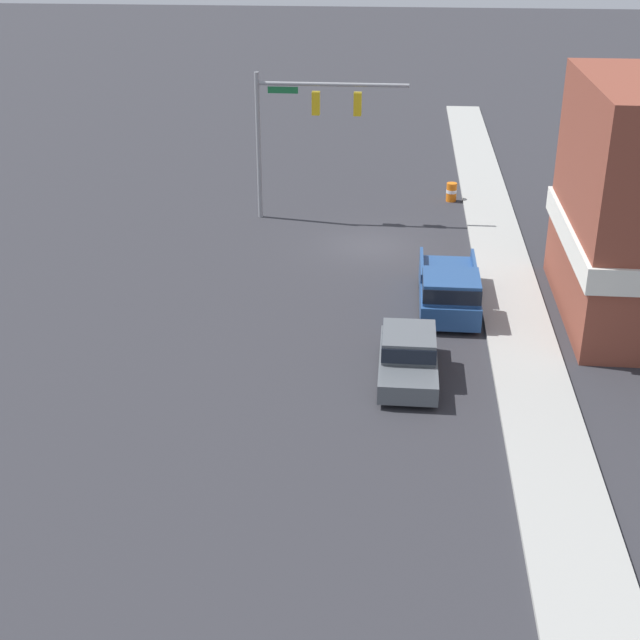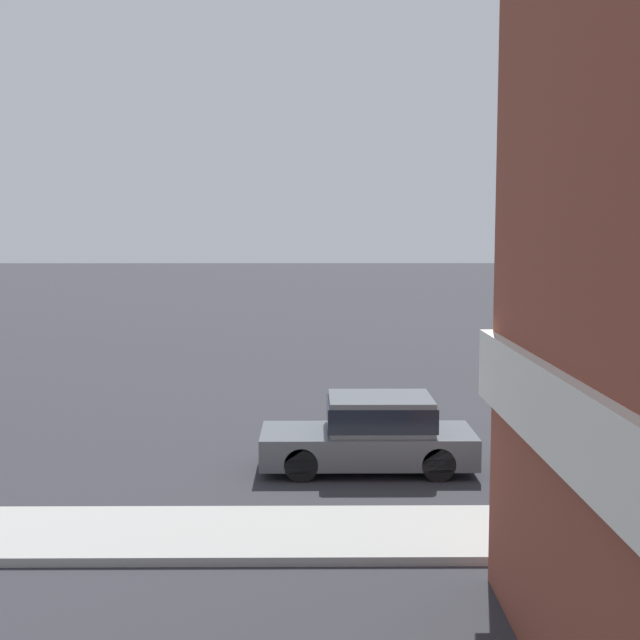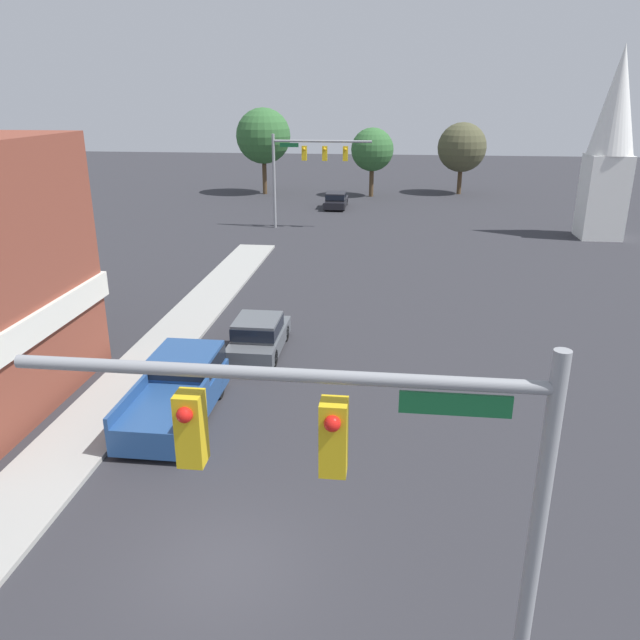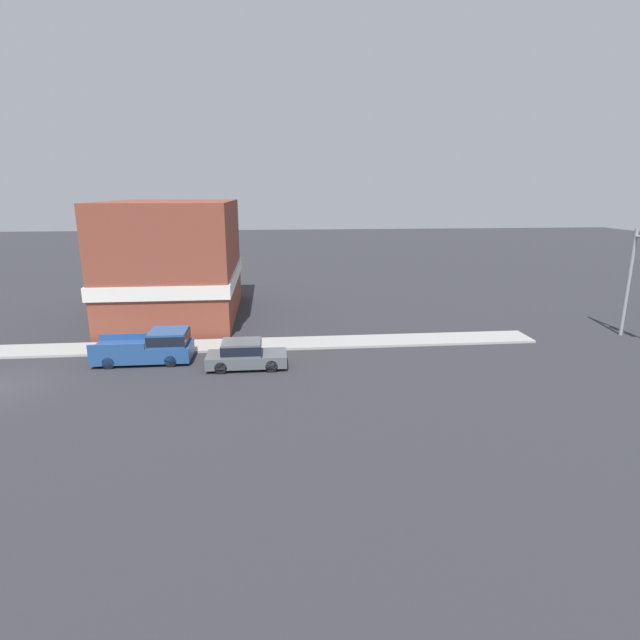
# 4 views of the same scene
# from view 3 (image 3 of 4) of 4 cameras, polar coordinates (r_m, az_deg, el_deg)

# --- Properties ---
(ground_plane) EXTENTS (200.00, 200.00, 0.00)m
(ground_plane) POSITION_cam_3_polar(r_m,az_deg,el_deg) (14.88, -8.83, -21.39)
(ground_plane) COLOR #2D2D33
(near_signal_assembly) EXTENTS (7.08, 0.49, 6.92)m
(near_signal_assembly) POSITION_cam_3_polar(r_m,az_deg,el_deg) (8.56, 5.04, -14.12)
(near_signal_assembly) COLOR gray
(near_signal_assembly) RESTS_ON ground
(far_signal_assembly) EXTENTS (7.43, 0.49, 7.00)m
(far_signal_assembly) POSITION_cam_3_polar(r_m,az_deg,el_deg) (47.93, -1.23, 14.43)
(far_signal_assembly) COLOR gray
(far_signal_assembly) RESTS_ON ground
(car_lead) EXTENTS (1.85, 4.28, 1.51)m
(car_lead) POSITION_cam_3_polar(r_m,az_deg,el_deg) (24.88, -5.63, -1.33)
(car_lead) COLOR black
(car_lead) RESTS_ON ground
(car_distant) EXTENTS (1.83, 4.79, 1.41)m
(car_distant) POSITION_cam_3_polar(r_m,az_deg,el_deg) (57.62, 1.48, 10.94)
(car_distant) COLOR black
(car_distant) RESTS_ON ground
(pickup_truck_parked) EXTENTS (2.14, 5.27, 1.80)m
(pickup_truck_parked) POSITION_cam_3_polar(r_m,az_deg,el_deg) (20.66, -12.76, -6.04)
(pickup_truck_parked) COLOR black
(pickup_truck_parked) RESTS_ON ground
(church_steeple) EXTENTS (3.07, 3.07, 12.95)m
(church_steeple) POSITION_cam_3_polar(r_m,az_deg,el_deg) (48.81, 25.10, 14.65)
(church_steeple) COLOR white
(church_steeple) RESTS_ON ground
(backdrop_tree_left_far) EXTENTS (5.48, 5.48, 8.54)m
(backdrop_tree_left_far) POSITION_cam_3_polar(r_m,az_deg,el_deg) (65.71, -5.20, 16.41)
(backdrop_tree_left_far) COLOR #4C3823
(backdrop_tree_left_far) RESTS_ON ground
(backdrop_tree_left_mid) EXTENTS (4.20, 4.20, 6.71)m
(backdrop_tree_left_mid) POSITION_cam_3_polar(r_m,az_deg,el_deg) (64.08, 4.80, 15.25)
(backdrop_tree_left_mid) COLOR #4C3823
(backdrop_tree_left_mid) RESTS_ON ground
(backdrop_tree_center) EXTENTS (4.90, 4.90, 7.14)m
(backdrop_tree_center) POSITION_cam_3_polar(r_m,az_deg,el_deg) (67.07, 12.85, 15.13)
(backdrop_tree_center) COLOR #4C3823
(backdrop_tree_center) RESTS_ON ground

